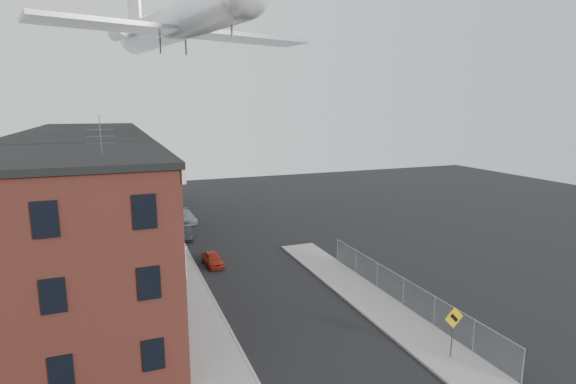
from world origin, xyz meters
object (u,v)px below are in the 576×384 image
(car_near, at_px, (213,259))
(airplane, at_px, (174,23))
(car_far, at_px, (186,217))
(warning_sign, at_px, (453,324))
(utility_pole, at_px, (171,208))
(street_tree, at_px, (163,199))
(car_mid, at_px, (185,233))

(car_near, relative_size, airplane, 0.11)
(airplane, bearing_deg, car_far, 71.59)
(airplane, bearing_deg, car_near, -87.76)
(warning_sign, bearing_deg, airplane, 106.10)
(utility_pole, relative_size, car_far, 2.10)
(utility_pole, height_order, airplane, airplane)
(car_near, bearing_deg, car_far, 86.39)
(utility_pole, bearing_deg, street_tree, 88.11)
(car_far, relative_size, airplane, 0.14)
(utility_pole, xyz_separation_m, car_mid, (2.00, 7.07, -4.08))
(utility_pole, xyz_separation_m, car_near, (2.90, -1.27, -4.13))
(car_near, xyz_separation_m, airplane, (-0.50, 12.72, 19.89))
(warning_sign, relative_size, street_tree, 0.54)
(warning_sign, distance_m, utility_pole, 22.25)
(utility_pole, distance_m, car_far, 14.19)
(warning_sign, height_order, car_mid, warning_sign)
(utility_pole, distance_m, street_tree, 10.00)
(utility_pole, bearing_deg, car_near, -23.59)
(utility_pole, bearing_deg, warning_sign, -59.52)
(car_mid, distance_m, airplane, 20.33)
(car_near, bearing_deg, airplane, 89.04)
(utility_pole, relative_size, car_near, 2.80)
(warning_sign, xyz_separation_m, utility_pole, (-11.20, 19.03, 2.79))
(street_tree, distance_m, airplane, 17.18)
(car_far, height_order, airplane, airplane)
(warning_sign, height_order, car_near, warning_sign)
(street_tree, xyz_separation_m, car_far, (2.68, 3.34, -2.83))
(street_tree, bearing_deg, utility_pole, -91.89)
(street_tree, xyz_separation_m, airplane, (2.08, 1.53, 16.99))
(car_near, bearing_deg, car_mid, 92.98)
(utility_pole, bearing_deg, airplane, 78.15)
(airplane, bearing_deg, utility_pole, -101.85)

